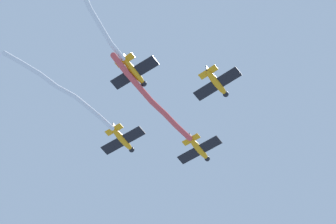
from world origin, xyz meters
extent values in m
ellipsoid|color=orange|center=(9.41, 7.83, 64.43)|extent=(4.42, 3.50, 0.97)
sphere|color=black|center=(11.26, 9.12, 64.43)|extent=(1.14, 1.14, 0.82)
ellipsoid|color=#232833|center=(9.89, 8.17, 64.79)|extent=(1.34, 1.20, 0.52)
cube|color=black|center=(9.54, 7.92, 64.30)|extent=(5.26, 6.55, 0.13)
cube|color=orange|center=(7.79, 6.69, 64.52)|extent=(2.28, 2.71, 0.11)
cube|color=black|center=(7.86, 6.75, 65.02)|extent=(0.95, 0.72, 1.33)
cylinder|color=#DB4C4C|center=(6.12, 5.71, 64.36)|extent=(3.10, 2.19, 0.79)
cylinder|color=#DB4C4C|center=(3.70, 4.23, 64.26)|extent=(2.59, 2.04, 0.96)
cylinder|color=#DB4C4C|center=(1.42, 2.80, 64.07)|extent=(2.90, 2.11, 1.00)
cylinder|color=#DB4C4C|center=(-1.02, 1.14, 63.79)|extent=(2.98, 2.46, 1.16)
cylinder|color=#DB4C4C|center=(-3.29, -0.56, 63.55)|extent=(2.60, 2.15, 0.91)
cylinder|color=#DB4C4C|center=(-5.54, -2.32, 63.38)|extent=(2.92, 2.56, 0.99)
sphere|color=#DB4C4C|center=(7.48, 6.48, 64.38)|extent=(0.75, 0.75, 0.75)
sphere|color=#DB4C4C|center=(4.76, 4.94, 64.35)|extent=(0.75, 0.75, 0.75)
sphere|color=#DB4C4C|center=(2.64, 3.53, 64.17)|extent=(0.75, 0.75, 0.75)
sphere|color=#DB4C4C|center=(0.19, 2.07, 63.96)|extent=(0.75, 0.75, 0.75)
sphere|color=#DB4C4C|center=(-2.24, 0.20, 63.61)|extent=(0.75, 0.75, 0.75)
sphere|color=#DB4C4C|center=(-4.35, -1.33, 63.48)|extent=(0.75, 0.75, 0.75)
sphere|color=#DB4C4C|center=(-6.73, -3.31, 63.28)|extent=(0.75, 0.75, 0.75)
ellipsoid|color=orange|center=(-1.64, 9.63, 64.03)|extent=(4.37, 3.59, 0.97)
sphere|color=black|center=(0.17, 10.98, 64.03)|extent=(1.15, 1.15, 0.82)
ellipsoid|color=#232833|center=(-1.17, 9.99, 64.39)|extent=(1.33, 1.22, 0.52)
cube|color=black|center=(-1.51, 9.73, 63.90)|extent=(5.38, 6.47, 0.13)
cube|color=orange|center=(-3.23, 8.45, 64.12)|extent=(2.32, 2.69, 0.11)
cube|color=black|center=(-3.16, 8.51, 64.62)|extent=(0.94, 0.74, 1.33)
cylinder|color=white|center=(-4.52, 7.63, 63.97)|extent=(2.30, 1.73, 0.65)
cylinder|color=white|center=(-6.62, 6.47, 64.00)|extent=(2.54, 1.68, 0.72)
cylinder|color=white|center=(-8.77, 5.32, 63.94)|extent=(2.42, 1.72, 0.85)
cylinder|color=white|center=(-11.12, 4.25, 63.63)|extent=(2.97, 1.56, 1.07)
cylinder|color=white|center=(-13.64, 3.22, 63.42)|extent=(2.63, 1.65, 0.63)
cylinder|color=white|center=(-16.19, 2.26, 63.48)|extent=(2.94, 1.42, 0.75)
cylinder|color=white|center=(-18.70, 1.43, 63.38)|extent=(2.59, 1.44, 0.97)
sphere|color=white|center=(-3.54, 8.23, 63.98)|extent=(0.62, 0.62, 0.62)
sphere|color=white|center=(-5.50, 7.03, 63.95)|extent=(0.62, 0.62, 0.62)
sphere|color=white|center=(-7.74, 5.91, 64.04)|extent=(0.62, 0.62, 0.62)
sphere|color=white|center=(-9.79, 4.73, 63.83)|extent=(0.62, 0.62, 0.62)
sphere|color=white|center=(-12.45, 3.76, 63.42)|extent=(0.62, 0.62, 0.62)
sphere|color=white|center=(-14.83, 2.67, 63.42)|extent=(0.62, 0.62, 0.62)
sphere|color=white|center=(-17.56, 1.85, 63.54)|extent=(0.62, 0.62, 0.62)
sphere|color=white|center=(-19.84, 1.00, 63.22)|extent=(0.62, 0.62, 0.62)
ellipsoid|color=orange|center=(7.61, -3.22, 64.73)|extent=(4.47, 3.42, 0.97)
sphere|color=black|center=(9.48, -1.98, 64.73)|extent=(1.14, 1.14, 0.82)
ellipsoid|color=#232833|center=(8.10, -2.90, 65.09)|extent=(1.34, 1.19, 0.52)
cube|color=black|center=(7.74, -3.13, 64.60)|extent=(5.14, 6.61, 0.13)
cube|color=orange|center=(5.95, -4.32, 64.82)|extent=(2.24, 2.73, 0.11)
cube|color=black|center=(6.03, -4.27, 65.32)|extent=(0.96, 0.70, 1.33)
ellipsoid|color=orange|center=(-3.45, -1.42, 64.23)|extent=(4.38, 3.57, 0.97)
sphere|color=black|center=(-1.63, -0.09, 64.23)|extent=(1.15, 1.15, 0.82)
ellipsoid|color=#232833|center=(-2.97, -1.07, 64.59)|extent=(1.33, 1.22, 0.52)
cube|color=black|center=(-3.32, -1.32, 64.10)|extent=(5.35, 6.49, 0.13)
cube|color=orange|center=(-5.05, -2.59, 64.32)|extent=(2.31, 2.70, 0.11)
cube|color=black|center=(-4.97, -2.53, 64.82)|extent=(0.94, 0.74, 1.33)
cylinder|color=white|center=(-6.40, -3.48, 64.36)|extent=(2.54, 1.88, 1.06)
cylinder|color=white|center=(-8.35, -5.09, 64.45)|extent=(2.33, 2.31, 0.89)
cylinder|color=white|center=(-10.21, -6.95, 64.43)|extent=(2.41, 2.29, 0.84)
cylinder|color=white|center=(-11.87, -8.80, 64.40)|extent=(2.02, 2.27, 0.95)
sphere|color=white|center=(-5.35, -2.81, 64.18)|extent=(0.63, 0.63, 0.63)
sphere|color=white|center=(-7.44, -4.16, 64.55)|extent=(0.63, 0.63, 0.63)
sphere|color=white|center=(-9.25, -6.03, 64.35)|extent=(0.63, 0.63, 0.63)
sphere|color=white|center=(-11.17, -7.86, 64.52)|extent=(0.63, 0.63, 0.63)
camera|label=1|loc=(-10.88, -35.42, 3.69)|focal=56.62mm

